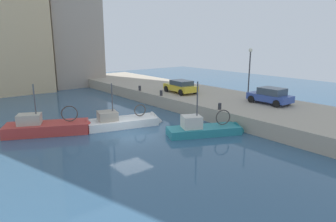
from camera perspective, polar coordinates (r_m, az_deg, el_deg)
The scene contains 12 objects.
water_surface at distance 22.76m, azimuth -6.94°, elevation -4.39°, with size 80.00×80.00×0.00m, color #335675.
quay_wall at distance 29.99m, azimuth 12.08°, elevation 0.95°, with size 9.00×56.00×1.20m, color #ADA08C.
fishing_boat_teal at distance 22.86m, azimuth 7.48°, elevation -3.97°, with size 6.30×4.04×4.74m.
fishing_boat_white at distance 25.09m, azimuth -7.69°, elevation -2.48°, with size 6.68×3.44×4.47m.
fishing_boat_red at distance 24.50m, azimuth -20.77°, elevation -3.65°, with size 6.93×4.62×4.68m.
parked_car_blue at distance 28.76m, azimuth 18.60°, elevation 2.74°, with size 2.07×3.84×1.45m.
parked_car_yellow at distance 32.85m, azimuth 2.39°, elevation 4.63°, with size 2.35×4.19×1.37m.
mooring_bollard_south at distance 25.46m, azimuth 9.64°, elevation 0.87°, with size 0.28×0.28×0.55m, color #2D2D33.
mooring_bollard_mid at distance 31.26m, azimuth -1.28°, elevation 3.39°, with size 0.28×0.28×0.55m, color #2D2D33.
mooring_bollard_north at distance 34.49m, azimuth -5.31°, elevation 4.28°, with size 0.28×0.28×0.55m, color #2D2D33.
quay_streetlamp at distance 30.29m, azimuth 15.03°, elevation 8.30°, with size 0.36×0.36×4.83m.
waterfront_building_west at distance 48.51m, azimuth -18.07°, elevation 16.27°, with size 7.60×7.69×19.67m.
Camera 1 is at (-11.19, -18.57, 6.94)m, focal length 32.61 mm.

